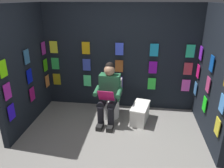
% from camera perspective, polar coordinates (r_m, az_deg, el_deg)
% --- Properties ---
extents(ground_plane, '(30.00, 30.00, 0.00)m').
position_cam_1_polar(ground_plane, '(3.59, -1.34, -18.75)').
color(ground_plane, gray).
extents(display_wall_back, '(3.37, 0.14, 2.25)m').
position_cam_1_polar(display_wall_back, '(4.70, 2.01, 6.91)').
color(display_wall_back, black).
rests_on(display_wall_back, ground).
extents(display_wall_left, '(0.14, 1.78, 2.25)m').
position_cam_1_polar(display_wall_left, '(3.98, 25.43, 1.96)').
color(display_wall_left, black).
rests_on(display_wall_left, ground).
extents(display_wall_right, '(0.14, 1.78, 2.25)m').
position_cam_1_polar(display_wall_right, '(4.33, -22.13, 4.00)').
color(display_wall_right, black).
rests_on(display_wall_right, ground).
extents(toilet, '(0.42, 0.57, 0.77)m').
position_cam_1_polar(toilet, '(4.53, -0.29, -4.43)').
color(toilet, white).
rests_on(toilet, ground).
extents(person_reading, '(0.54, 0.70, 1.19)m').
position_cam_1_polar(person_reading, '(4.22, -0.91, -2.42)').
color(person_reading, '#286B42').
rests_on(person_reading, ground).
extents(comic_longbox_near, '(0.41, 0.64, 0.36)m').
position_cam_1_polar(comic_longbox_near, '(4.41, 7.38, -7.57)').
color(comic_longbox_near, white).
rests_on(comic_longbox_near, ground).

